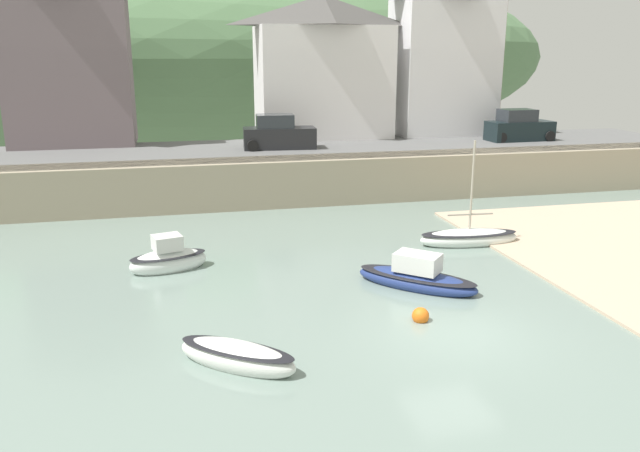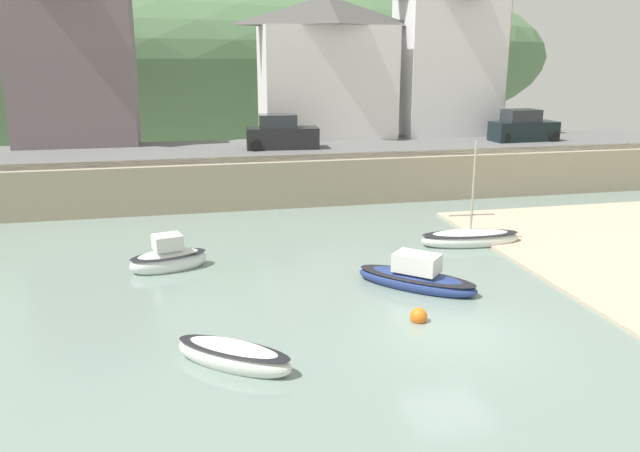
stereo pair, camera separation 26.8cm
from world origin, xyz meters
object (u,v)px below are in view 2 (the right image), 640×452
Objects in this scene: waterfront_building_centre at (327,67)px; rowboat_small_beached at (470,238)px; parked_car_by_wall at (523,128)px; sailboat_white_hull at (416,278)px; mooring_buoy at (419,316)px; fishing_boat_green at (233,356)px; church_with_spire at (484,27)px; waterfront_building_right at (448,52)px; parked_car_near_slipway at (281,134)px; sailboat_tall_mast at (169,259)px; waterfront_building_left at (72,52)px.

waterfront_building_centre is 1.95× the size of rowboat_small_beached.
sailboat_white_hull is at bearing -130.32° from parked_car_by_wall.
sailboat_white_hull is 2.88m from mooring_buoy.
mooring_buoy is (5.61, 1.60, -0.11)m from fishing_boat_green.
church_with_spire is at bearing 67.62° from rowboat_small_beached.
rowboat_small_beached is at bearing -109.46° from waterfront_building_right.
parked_car_near_slipway is 19.93m from mooring_buoy.
parked_car_near_slipway is (6.37, 13.20, 2.83)m from sailboat_tall_mast.
mooring_buoy is at bearing -62.70° from waterfront_building_left.
sailboat_white_hull is (13.43, -21.47, -7.43)m from waterfront_building_left.
waterfront_building_right is at bearing 28.84° from sailboat_tall_mast.
sailboat_white_hull is (-14.55, -25.47, -9.22)m from church_with_spire.
sailboat_tall_mast is 9.74m from mooring_buoy.
mooring_buoy is (-14.36, -19.68, -3.05)m from parked_car_by_wall.
church_with_spire is (27.98, 4.00, 1.79)m from waterfront_building_left.
parked_car_by_wall is (19.97, 21.27, 2.94)m from fishing_boat_green.
parked_car_near_slipway is (-11.93, -4.50, -4.61)m from waterfront_building_right.
rowboat_small_beached is at bearing -128.48° from parked_car_by_wall.
parked_car_near_slipway is (-16.40, -8.50, -6.34)m from church_with_spire.
sailboat_tall_mast is 8.24m from fishing_boat_green.
waterfront_building_left is 28.25m from mooring_buoy.
parked_car_near_slipway reaches higher than rowboat_small_beached.
waterfront_building_left is 27.60m from parked_car_by_wall.
parked_car_near_slipway is (-1.86, 16.97, 2.88)m from sailboat_white_hull.
waterfront_building_right is 3.47× the size of sailboat_tall_mast.
waterfront_building_right is at bearing 25.27° from parked_car_near_slipway.
parked_car_near_slipway is (-5.84, 12.74, 2.93)m from rowboat_small_beached.
parked_car_near_slipway is (11.57, -4.50, -4.55)m from waterfront_building_left.
waterfront_building_right reaches higher than mooring_buoy.
mooring_buoy is at bearing -96.61° from waterfront_building_centre.
waterfront_building_centre is at bearing 83.39° from mooring_buoy.
church_with_spire reaches higher than waterfront_building_right.
parked_car_by_wall is (15.27, 0.00, 0.00)m from parked_car_near_slipway.
church_with_spire reaches higher than rowboat_small_beached.
parked_car_by_wall is (26.84, -4.50, -4.55)m from waterfront_building_left.
parked_car_by_wall is at bearing -21.27° from waterfront_building_centre.
church_with_spire is 25.47m from rowboat_small_beached.
waterfront_building_left reaches higher than fishing_boat_green.
mooring_buoy is (0.91, -19.68, -3.05)m from parked_car_near_slipway.
fishing_boat_green is 29.33m from parked_car_by_wall.
sailboat_white_hull is (-3.99, -4.22, 0.05)m from rowboat_small_beached.
waterfront_building_right is 2.56× the size of parked_car_by_wall.
fishing_boat_green is at bearing -97.86° from parked_car_near_slipway.
church_with_spire is 30.74m from sailboat_white_hull.
waterfront_building_right is 26.53m from sailboat_tall_mast.
waterfront_building_left reaches higher than mooring_buoy.
sailboat_tall_mast is 25.51m from parked_car_by_wall.
parked_car_near_slipway reaches higher than sailboat_white_hull.
waterfront_building_left is at bearing 142.29° from fishing_boat_green.
waterfront_building_right is (23.51, 0.00, 0.05)m from waterfront_building_left.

